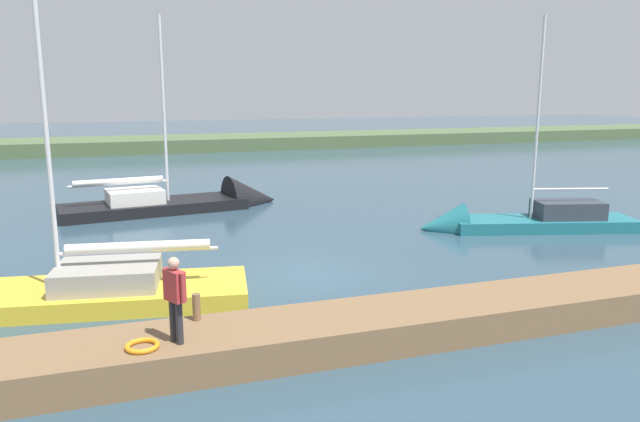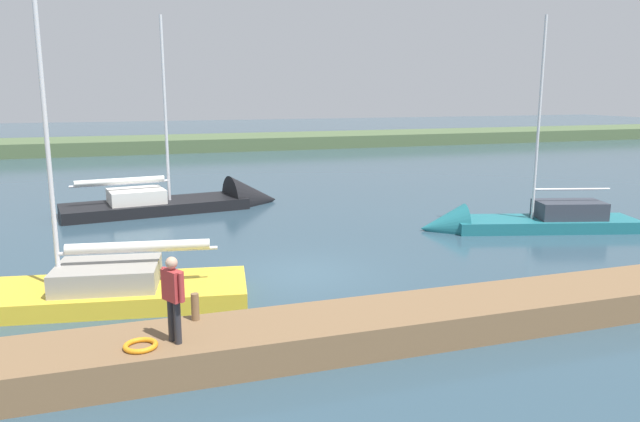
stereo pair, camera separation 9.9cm
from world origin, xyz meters
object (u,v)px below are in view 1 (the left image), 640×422
object	(u,v)px
sailboat_mid_channel	(512,224)
sailboat_outer_mooring	(3,305)
person_on_dock	(175,293)
sailboat_far_left	(199,204)
mooring_post_near	(196,307)
life_ring_buoy	(142,346)

from	to	relation	value
sailboat_mid_channel	sailboat_outer_mooring	size ratio (longest dim) A/B	0.75
sailboat_outer_mooring	person_on_dock	xyz separation A→B (m)	(-3.95, 5.30, 1.61)
sailboat_far_left	person_on_dock	xyz separation A→B (m)	(2.69, 17.52, 1.54)
sailboat_far_left	person_on_dock	world-z (taller)	sailboat_far_left
sailboat_mid_channel	sailboat_outer_mooring	world-z (taller)	sailboat_outer_mooring
mooring_post_near	sailboat_outer_mooring	bearing A→B (deg)	-43.56
mooring_post_near	person_on_dock	size ratio (longest dim) A/B	0.34
sailboat_far_left	sailboat_mid_channel	xyz separation A→B (m)	(-11.50, 8.73, 0.02)
life_ring_buoy	sailboat_mid_channel	xyz separation A→B (m)	(-14.84, -8.87, -0.56)
sailboat_outer_mooring	sailboat_mid_channel	bearing A→B (deg)	-159.91
mooring_post_near	person_on_dock	bearing A→B (deg)	63.70
mooring_post_near	sailboat_far_left	size ratio (longest dim) A/B	0.06
life_ring_buoy	person_on_dock	size ratio (longest dim) A/B	0.38
sailboat_mid_channel	mooring_post_near	bearing A→B (deg)	45.09
sailboat_mid_channel	person_on_dock	xyz separation A→B (m)	(14.18, 8.79, 1.52)
mooring_post_near	life_ring_buoy	xyz separation A→B (m)	(1.18, 1.12, -0.25)
life_ring_buoy	sailboat_far_left	size ratio (longest dim) A/B	0.06
mooring_post_near	person_on_dock	xyz separation A→B (m)	(0.52, 1.05, 0.71)
life_ring_buoy	sailboat_mid_channel	bearing A→B (deg)	-149.14
sailboat_mid_channel	person_on_dock	bearing A→B (deg)	47.34
mooring_post_near	sailboat_mid_channel	xyz separation A→B (m)	(-13.66, -7.75, -0.81)
sailboat_mid_channel	sailboat_outer_mooring	bearing A→B (deg)	26.45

